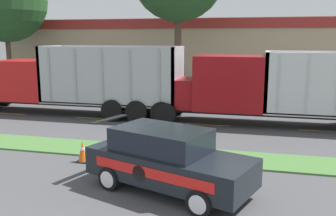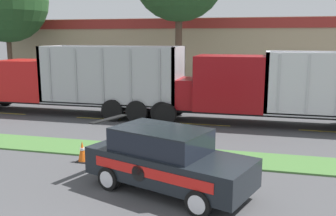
{
  "view_description": "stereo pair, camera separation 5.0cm",
  "coord_description": "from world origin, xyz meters",
  "px_view_note": "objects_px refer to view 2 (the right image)",
  "views": [
    {
      "loc": [
        4.14,
        -3.79,
        4.04
      ],
      "look_at": [
        0.89,
        9.31,
        1.48
      ],
      "focal_mm": 40.0,
      "sensor_mm": 36.0,
      "label": 1
    },
    {
      "loc": [
        4.19,
        -3.78,
        4.04
      ],
      "look_at": [
        0.89,
        9.31,
        1.48
      ],
      "focal_mm": 40.0,
      "sensor_mm": 36.0,
      "label": 2
    }
  ],
  "objects_px": {
    "traffic_cone": "(82,152)",
    "dump_truck_trail": "(55,84)",
    "dump_truck_lead": "(256,90)",
    "rally_car": "(167,159)"
  },
  "relations": [
    {
      "from": "traffic_cone",
      "to": "dump_truck_trail",
      "type": "bearing_deg",
      "value": 125.81
    },
    {
      "from": "dump_truck_trail",
      "to": "traffic_cone",
      "type": "bearing_deg",
      "value": -54.19
    },
    {
      "from": "dump_truck_lead",
      "to": "rally_car",
      "type": "relative_size",
      "value": 2.67
    },
    {
      "from": "rally_car",
      "to": "traffic_cone",
      "type": "distance_m",
      "value": 3.66
    },
    {
      "from": "dump_truck_trail",
      "to": "traffic_cone",
      "type": "xyz_separation_m",
      "value": [
        5.12,
        -7.09,
        -1.21
      ]
    },
    {
      "from": "dump_truck_trail",
      "to": "dump_truck_lead",
      "type": "bearing_deg",
      "value": -1.04
    },
    {
      "from": "traffic_cone",
      "to": "dump_truck_lead",
      "type": "bearing_deg",
      "value": 52.19
    },
    {
      "from": "rally_car",
      "to": "traffic_cone",
      "type": "bearing_deg",
      "value": 154.26
    },
    {
      "from": "dump_truck_lead",
      "to": "traffic_cone",
      "type": "xyz_separation_m",
      "value": [
        -5.36,
        -6.9,
        -1.29
      ]
    },
    {
      "from": "dump_truck_lead",
      "to": "dump_truck_trail",
      "type": "bearing_deg",
      "value": 178.96
    }
  ]
}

